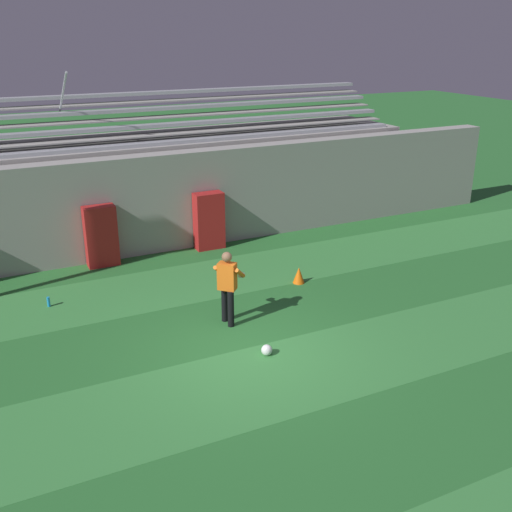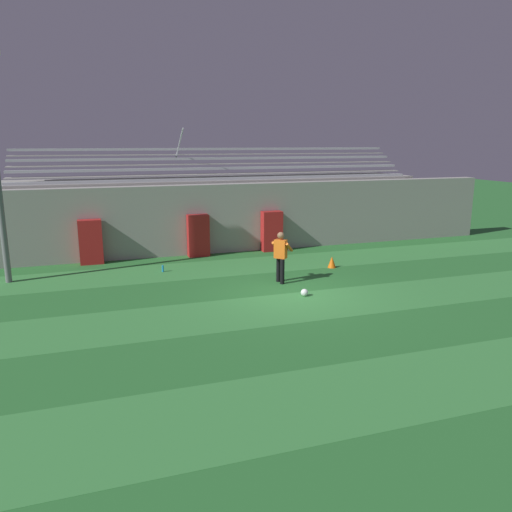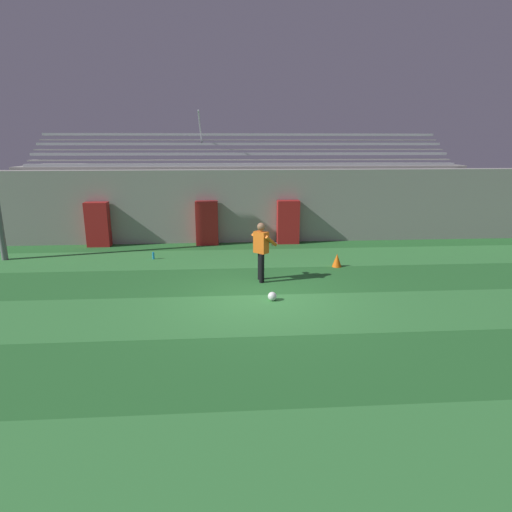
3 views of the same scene
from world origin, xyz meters
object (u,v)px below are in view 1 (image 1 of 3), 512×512
padding_pillar_gate_right (209,221)px  soccer_ball (267,350)px  padding_pillar_gate_left (101,236)px  goalkeeper (228,283)px  water_bottle (49,302)px  traffic_cone (299,275)px

padding_pillar_gate_right → soccer_ball: 6.42m
padding_pillar_gate_left → goalkeeper: bearing=-69.9°
soccer_ball → water_bottle: water_bottle is taller
padding_pillar_gate_right → traffic_cone: padding_pillar_gate_right is taller
water_bottle → soccer_ball: bearing=-49.5°
traffic_cone → padding_pillar_gate_left: bearing=141.0°
padding_pillar_gate_right → soccer_ball: padding_pillar_gate_right is taller
goalkeeper → water_bottle: size_ratio=6.96×
padding_pillar_gate_left → water_bottle: (-1.73, -2.07, -0.71)m
goalkeeper → traffic_cone: bearing=26.7°
padding_pillar_gate_right → soccer_ball: bearing=-101.6°
goalkeeper → traffic_cone: 2.89m
goalkeeper → traffic_cone: goalkeeper is taller
padding_pillar_gate_left → padding_pillar_gate_right: same height
traffic_cone → water_bottle: bearing=167.4°
padding_pillar_gate_left → goalkeeper: (1.70, -4.65, 0.12)m
traffic_cone → soccer_ball: bearing=-129.5°
padding_pillar_gate_right → water_bottle: 5.32m
padding_pillar_gate_right → goalkeeper: 4.86m
padding_pillar_gate_left → soccer_ball: size_ratio=7.58×
traffic_cone → water_bottle: traffic_cone is taller
padding_pillar_gate_left → padding_pillar_gate_right: 3.12m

